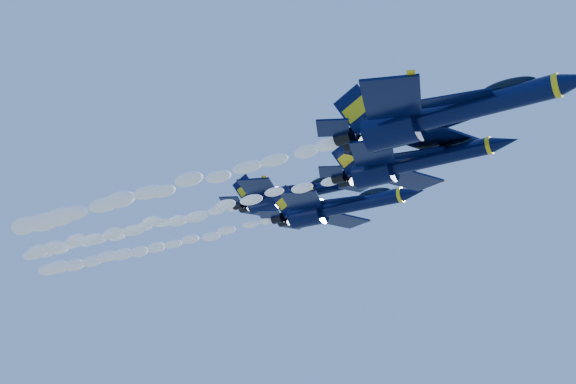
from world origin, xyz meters
The scene contains 8 objects.
jet_lead centered at (16.67, -10.63, 151.80)m, with size 18.69×15.33×6.95m.
smoke_trail_jet_lead centered at (-11.28, -10.63, 151.42)m, with size 39.92×1.93×1.74m, color white.
jet_second centered at (11.98, -5.79, 150.79)m, with size 15.15×12.42×5.63m.
smoke_trail_jet_second centered at (-14.45, -5.79, 150.43)m, with size 39.92×1.57×1.41m, color white.
jet_third centered at (-1.72, 6.67, 153.11)m, with size 17.19×14.10×6.39m.
smoke_trail_jet_third centered at (-29.03, 6.67, 152.73)m, with size 39.92×1.78×1.60m, color white.
jet_fourth centered at (-9.71, 10.30, 157.19)m, with size 17.54×14.39×6.52m.
smoke_trail_jet_fourth centered at (-37.17, 10.30, 156.81)m, with size 39.92×1.81×1.63m, color white.
Camera 1 is at (32.91, -54.95, 129.47)m, focal length 45.00 mm.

